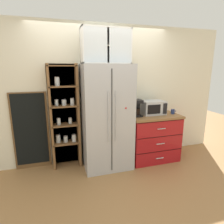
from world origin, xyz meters
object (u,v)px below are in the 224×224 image
mug_red (153,112)px  bottle_cobalt (154,110)px  microwave (153,107)px  refrigerator (107,117)px  bottle_green (154,109)px  mug_navy (173,112)px  chalkboard_menu (31,131)px  coffee_maker (136,108)px

mug_red → bottle_cobalt: bearing=-91.9°
microwave → mug_red: (-0.01, -0.02, -0.09)m
refrigerator → bottle_green: refrigerator is taller
bottle_cobalt → bottle_green: size_ratio=0.96×
microwave → mug_navy: size_ratio=4.16×
microwave → bottle_cobalt: bearing=-96.2°
microwave → bottle_green: microwave is taller
mug_red → bottle_green: size_ratio=0.45×
bottle_green → microwave: bearing=83.1°
mug_navy → chalkboard_menu: (-2.62, 0.34, -0.25)m
refrigerator → mug_red: refrigerator is taller
refrigerator → bottle_green: size_ratio=7.19×
coffee_maker → mug_navy: size_ratio=2.93×
mug_navy → coffee_maker: bearing=175.2°
coffee_maker → bottle_cobalt: size_ratio=1.26×
refrigerator → chalkboard_menu: refrigerator is taller
mug_navy → bottle_green: bottle_green is taller
refrigerator → mug_red: (0.93, 0.04, 0.02)m
bottle_green → coffee_maker: bearing=174.5°
coffee_maker → bottle_cobalt: 0.36m
mug_red → refrigerator: bearing=-177.4°
mug_navy → bottle_green: (-0.39, 0.03, 0.07)m
refrigerator → coffee_maker: size_ratio=5.92×
coffee_maker → mug_red: (0.36, 0.02, -0.11)m
refrigerator → coffee_maker: (0.58, 0.02, 0.14)m
mug_navy → microwave: bearing=164.6°
refrigerator → microwave: 0.95m
bottle_cobalt → chalkboard_menu: (-2.23, 0.32, -0.31)m
bottle_cobalt → mug_navy: bearing=-3.0°
microwave → bottle_green: size_ratio=1.72×
mug_navy → bottle_cobalt: (-0.39, 0.02, 0.06)m
refrigerator → chalkboard_menu: size_ratio=1.33×
microwave → mug_red: size_ratio=3.85×
refrigerator → coffee_maker: 0.59m
mug_navy → mug_red: bearing=168.1°
refrigerator → bottle_green: (0.93, -0.01, 0.09)m
mug_navy → chalkboard_menu: bearing=172.5°
mug_red → bottle_cobalt: bottle_cobalt is taller
microwave → mug_navy: bearing=-15.4°
refrigerator → mug_red: bearing=2.6°
refrigerator → bottle_cobalt: 0.93m
refrigerator → bottle_green: bearing=-0.7°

